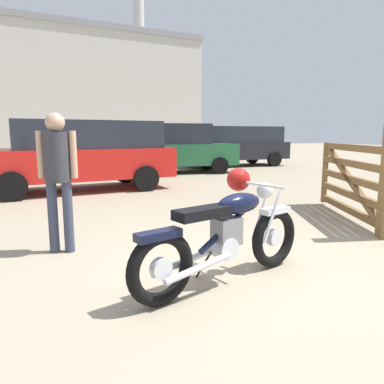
% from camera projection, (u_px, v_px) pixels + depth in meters
% --- Properties ---
extents(ground_plane, '(80.00, 80.00, 0.00)m').
position_uv_depth(ground_plane, '(246.00, 271.00, 3.75)').
color(ground_plane, gray).
extents(vintage_motorcycle, '(2.05, 0.82, 1.07)m').
position_uv_depth(vintage_motorcycle, '(227.00, 232.00, 3.42)').
color(vintage_motorcycle, black).
rests_on(vintage_motorcycle, ground_plane).
extents(timber_gate, '(1.21, 2.35, 1.60)m').
position_uv_depth(timber_gate, '(358.00, 179.00, 5.74)').
color(timber_gate, brown).
rests_on(timber_gate, ground_plane).
extents(bystander, '(0.43, 0.30, 1.66)m').
position_uv_depth(bystander, '(58.00, 168.00, 4.20)').
color(bystander, '#383D51').
rests_on(bystander, ground_plane).
extents(red_hatchback_near, '(4.77, 2.11, 1.74)m').
position_uv_depth(red_hatchback_near, '(81.00, 153.00, 8.98)').
color(red_hatchback_near, black).
rests_on(red_hatchback_near, ground_plane).
extents(blue_hatchback_right, '(4.14, 2.36, 1.78)m').
position_uv_depth(blue_hatchback_right, '(180.00, 148.00, 13.16)').
color(blue_hatchback_right, black).
rests_on(blue_hatchback_right, ground_plane).
extents(pale_sedan_back, '(4.36, 2.28, 1.67)m').
position_uv_depth(pale_sedan_back, '(126.00, 147.00, 15.89)').
color(pale_sedan_back, black).
rests_on(pale_sedan_back, ground_plane).
extents(white_estate_far, '(4.74, 2.05, 1.74)m').
position_uv_depth(white_estate_far, '(237.00, 145.00, 15.93)').
color(white_estate_far, black).
rests_on(white_estate_far, ground_plane).
extents(industrial_building, '(19.43, 10.49, 22.73)m').
position_uv_depth(industrial_building, '(95.00, 92.00, 35.47)').
color(industrial_building, beige).
rests_on(industrial_building, ground_plane).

